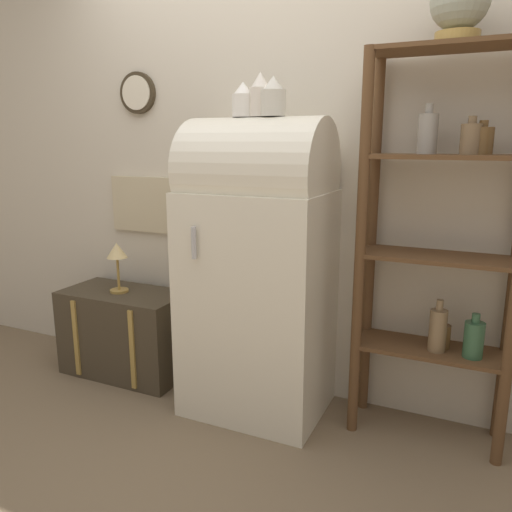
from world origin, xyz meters
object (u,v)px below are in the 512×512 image
Objects in this scene: refrigerator at (258,266)px; globe at (460,4)px; vase_right at (273,98)px; desk_lamp at (117,256)px; suitcase_trunk at (126,332)px; vase_left at (243,101)px; vase_center at (260,96)px.

refrigerator is 1.46m from globe.
globe reaches higher than refrigerator.
refrigerator is 0.83m from vase_right.
desk_lamp is at bearing 178.39° from refrigerator.
vase_right reaches higher than refrigerator.
vase_right is at bearing -1.96° from desk_lamp.
vase_left is (0.84, -0.04, 1.35)m from suitcase_trunk.
vase_center is at bearing 38.40° from refrigerator.
globe is at bearing 4.50° from vase_center.
refrigerator reaches higher than suitcase_trunk.
vase_left is at bearing -173.57° from vase_center.
desk_lamp is (-1.80, -0.05, -1.21)m from globe.
desk_lamp is at bearing -147.21° from suitcase_trunk.
suitcase_trunk is (-0.92, 0.04, -0.53)m from refrigerator.
globe reaches higher than desk_lamp.
desk_lamp reaches higher than suitcase_trunk.
suitcase_trunk is 0.49m from desk_lamp.
vase_left is at bearing -1.87° from desk_lamp.
refrigerator is at bearing -141.60° from vase_center.
vase_center is at bearing 6.43° from vase_left.
globe is 0.86m from vase_right.
vase_right is (0.07, -0.02, -0.01)m from vase_center.
refrigerator is 9.32× the size of vase_left.
suitcase_trunk is at bearing 32.79° from desk_lamp.
vase_center reaches higher than suitcase_trunk.
vase_left is at bearing -2.74° from suitcase_trunk.
globe reaches higher than suitcase_trunk.
desk_lamp is (-0.94, 0.02, -0.88)m from vase_center.
globe is 1.34× the size of vase_center.
vase_left is (-0.08, -0.00, 0.82)m from refrigerator.
suitcase_trunk is 3.70× the size of vase_center.
globe reaches higher than vase_left.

